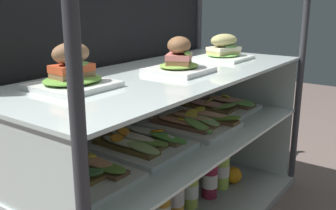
{
  "coord_description": "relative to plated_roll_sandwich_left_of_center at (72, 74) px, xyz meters",
  "views": [
    {
      "loc": [
        -1.06,
        -0.76,
        0.84
      ],
      "look_at": [
        0.0,
        0.0,
        0.48
      ],
      "focal_mm": 40.78,
      "sensor_mm": 36.0,
      "label": 1
    }
  ],
  "objects": [
    {
      "name": "juice_bottle_front_second",
      "position": [
        0.7,
        -0.11,
        -0.52
      ],
      "size": [
        0.07,
        0.07,
        0.22
      ],
      "color": "#BBD954",
      "rests_on": "case_base_deck"
    },
    {
      "name": "juice_bottle_front_middle",
      "position": [
        0.49,
        -0.09,
        -0.53
      ],
      "size": [
        0.07,
        0.07,
        0.19
      ],
      "color": "#B6CB4F",
      "rests_on": "case_base_deck"
    },
    {
      "name": "riser_upper_tier",
      "position": [
        0.36,
        -0.06,
        -0.17
      ],
      "size": [
        1.24,
        0.5,
        0.23
      ],
      "color": "silver",
      "rests_on": "shelf_lower_glass"
    },
    {
      "name": "shelf_upper_glass",
      "position": [
        0.36,
        -0.06,
        -0.05
      ],
      "size": [
        1.26,
        0.52,
        0.01
      ],
      "primitive_type": "cube",
      "color": "silver",
      "rests_on": "riser_upper_tier"
    },
    {
      "name": "plated_roll_sandwich_right_of_center",
      "position": [
        0.37,
        -0.11,
        0.0
      ],
      "size": [
        0.19,
        0.19,
        0.12
      ],
      "color": "white",
      "rests_on": "shelf_upper_glass"
    },
    {
      "name": "orange_fruit_near_left_post",
      "position": [
        0.77,
        -0.01,
        -0.57
      ],
      "size": [
        0.07,
        0.07,
        0.07
      ],
      "primitive_type": "sphere",
      "color": "orange",
      "rests_on": "case_base_deck"
    },
    {
      "name": "open_sandwich_tray_mid_right",
      "position": [
        -0.07,
        -0.05,
        -0.26
      ],
      "size": [
        0.26,
        0.34,
        0.06
      ],
      "color": "white",
      "rests_on": "shelf_lower_glass"
    },
    {
      "name": "open_sandwich_tray_right_of_center",
      "position": [
        0.79,
        -0.04,
        -0.26
      ],
      "size": [
        0.26,
        0.34,
        0.06
      ],
      "color": "white",
      "rests_on": "shelf_lower_glass"
    },
    {
      "name": "shelf_lower_glass",
      "position": [
        0.36,
        -0.06,
        -0.28
      ],
      "size": [
        1.26,
        0.52,
        0.01
      ],
      "primitive_type": "cube",
      "color": "silver",
      "rests_on": "riser_lower_tier"
    },
    {
      "name": "open_sandwich_tray_center",
      "position": [
        0.51,
        -0.08,
        -0.26
      ],
      "size": [
        0.26,
        0.35,
        0.07
      ],
      "color": "white",
      "rests_on": "shelf_lower_glass"
    },
    {
      "name": "open_sandwich_tray_mid_left",
      "position": [
        0.22,
        -0.05,
        -0.26
      ],
      "size": [
        0.26,
        0.34,
        0.06
      ],
      "color": "white",
      "rests_on": "shelf_lower_glass"
    },
    {
      "name": "juice_bottle_front_right_end",
      "position": [
        0.38,
        -0.09,
        -0.52
      ],
      "size": [
        0.07,
        0.07,
        0.21
      ],
      "color": "gold",
      "rests_on": "case_base_deck"
    },
    {
      "name": "riser_lower_tier",
      "position": [
        0.36,
        -0.06,
        -0.45
      ],
      "size": [
        1.24,
        0.5,
        0.32
      ],
      "color": "silver",
      "rests_on": "case_base_deck"
    },
    {
      "name": "plated_roll_sandwich_left_of_center",
      "position": [
        0.0,
        0.0,
        0.0
      ],
      "size": [
        0.2,
        0.2,
        0.13
      ],
      "color": "white",
      "rests_on": "shelf_upper_glass"
    },
    {
      "name": "orange_fruit_beside_bottles",
      "position": [
        0.78,
        -0.14,
        -0.57
      ],
      "size": [
        0.07,
        0.07,
        0.07
      ],
      "primitive_type": "sphere",
      "color": "orange",
      "rests_on": "case_base_deck"
    },
    {
      "name": "juice_bottle_front_left_end",
      "position": [
        0.6,
        -0.11,
        -0.53
      ],
      "size": [
        0.07,
        0.07,
        0.21
      ],
      "color": "maroon",
      "rests_on": "case_base_deck"
    },
    {
      "name": "plated_roll_sandwich_near_left_corner",
      "position": [
        0.74,
        -0.08,
        -0.0
      ],
      "size": [
        0.2,
        0.2,
        0.11
      ],
      "color": "white",
      "rests_on": "shelf_upper_glass"
    },
    {
      "name": "case_frame",
      "position": [
        0.36,
        0.11,
        -0.16
      ],
      "size": [
        1.3,
        0.56,
        0.9
      ],
      "color": "#333338",
      "rests_on": "ground"
    }
  ]
}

